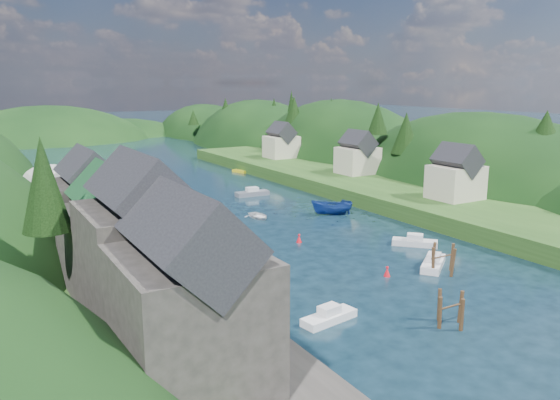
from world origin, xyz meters
TOP-DOWN VIEW (x-y plane):
  - ground at (0.00, 50.00)m, footprint 600.00×600.00m
  - hillside_right at (45.00, 75.00)m, footprint 36.00×245.56m
  - far_hills at (1.22, 174.01)m, footprint 103.00×68.00m
  - hill_trees at (1.25, 64.84)m, footprint 90.00×149.54m
  - quay_left at (-24.00, 20.00)m, footprint 12.00×110.00m
  - terrace_left_grass at (-31.00, 20.00)m, footprint 12.00×110.00m
  - quayside_buildings at (-26.00, 6.39)m, footprint 8.00×35.84m
  - boat_sheds at (-26.00, 39.00)m, footprint 7.00×21.00m
  - terrace_right at (25.00, 40.00)m, footprint 16.00×120.00m
  - right_bank_cottages at (28.00, 48.33)m, footprint 9.00×59.24m
  - piling_cluster_near at (-3.38, -5.20)m, footprint 2.85×2.70m
  - piling_cluster_far at (5.68, 4.17)m, footprint 3.26×3.04m
  - channel_buoy_near at (-0.00, 6.27)m, footprint 0.70×0.70m
  - channel_buoy_far at (-1.28, 21.13)m, footprint 0.70×0.70m
  - moored_boats at (1.59, 29.43)m, footprint 34.30×94.29m

SIDE VIEW (x-z plane):
  - far_hills at x=1.22m, z-range -32.80..11.20m
  - hillside_right at x=45.00m, z-range -31.41..16.59m
  - ground at x=0.00m, z-range 0.00..0.00m
  - channel_buoy_near at x=0.00m, z-range -0.07..1.03m
  - channel_buoy_far at x=-1.28m, z-range -0.07..1.03m
  - moored_boats at x=1.59m, z-range -0.60..1.83m
  - quay_left at x=-24.00m, z-range 0.00..2.00m
  - piling_cluster_near at x=-3.38m, z-range -0.57..2.78m
  - terrace_right at x=25.00m, z-range 0.00..2.40m
  - piling_cluster_far at x=5.68m, z-range -0.57..3.02m
  - terrace_left_grass at x=-31.00m, z-range 0.00..2.50m
  - boat_sheds at x=-26.00m, z-range 1.52..9.02m
  - right_bank_cottages at x=28.00m, z-range 1.64..10.05m
  - quayside_buildings at x=-26.00m, z-range 0.64..13.54m
  - hill_trees at x=1.25m, z-range 4.95..17.24m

